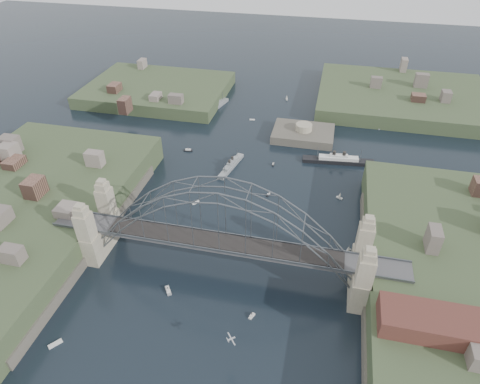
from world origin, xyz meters
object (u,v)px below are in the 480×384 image
Objects in this scene: wharf_shed at (435,323)px; ocean_liner at (338,160)px; naval_cruiser_far at (217,106)px; bridge at (222,229)px; naval_cruiser_near at (231,166)px; fort_island at (303,138)px.

wharf_shed reaches higher than ocean_liner.
ocean_liner reaches higher than naval_cruiser_far.
bridge is 46.47m from naval_cruiser_near.
ocean_liner is (51.10, -32.97, 0.05)m from naval_cruiser_far.
bridge reaches higher than naval_cruiser_far.
wharf_shed is 1.23× the size of naval_cruiser_far.
bridge is at bearing -73.65° from naval_cruiser_far.
ocean_liner is (-18.71, 69.04, -9.10)m from wharf_shed.
wharf_shed reaches higher than naval_cruiser_near.
ocean_liner is at bearing 105.17° from wharf_shed.
wharf_shed is 72.11m from ocean_liner.
naval_cruiser_far is at bearing 110.97° from naval_cruiser_near.
bridge reaches higher than ocean_liner.
fort_island is 33.35m from naval_cruiser_near.
wharf_shed is (44.00, -14.00, -2.32)m from bridge.
naval_cruiser_far is (-69.81, 102.01, -9.15)m from wharf_shed.
wharf_shed is at bearing -74.83° from ocean_liner.
naval_cruiser_near is at bearing -162.28° from ocean_liner.
ocean_liner is at bearing -32.83° from naval_cruiser_far.
bridge is at bearing 162.35° from wharf_shed.
fort_island is at bearing -25.47° from naval_cruiser_far.
wharf_shed reaches higher than fort_island.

